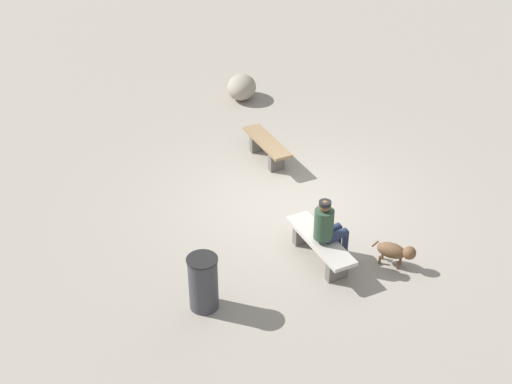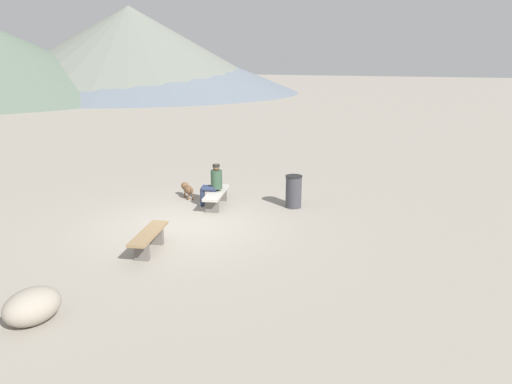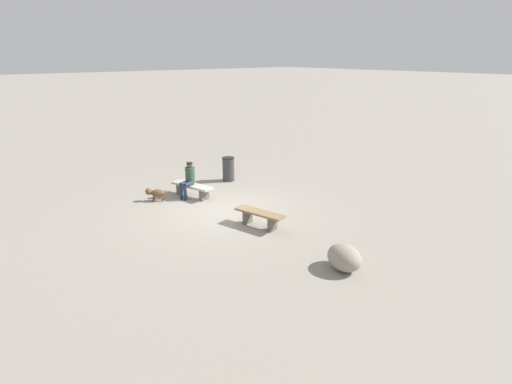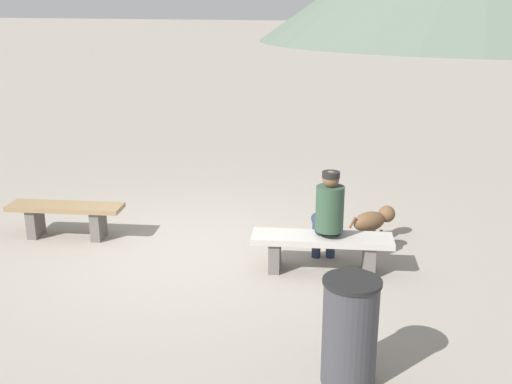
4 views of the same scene
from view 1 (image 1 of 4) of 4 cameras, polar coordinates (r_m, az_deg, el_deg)
The scene contains 7 objects.
ground at distance 13.47m, azimuth 3.04°, elevation -1.09°, with size 210.00×210.00×0.06m, color gray.
bench_left at distance 14.72m, azimuth 0.88°, elevation 3.70°, with size 1.59×0.74×0.46m.
bench_right at distance 11.91m, azimuth 5.19°, elevation -4.24°, with size 1.70×0.80×0.44m.
seated_person at distance 11.68m, azimuth 5.83°, elevation -2.77°, with size 0.46×0.64×1.23m.
dog at distance 11.99m, azimuth 11.21°, elevation -4.71°, with size 0.57×0.62×0.44m.
trash_bin at distance 10.88m, azimuth -4.28°, elevation -7.32°, with size 0.48×0.48×0.93m.
boulder at distance 17.48m, azimuth -1.17°, elevation 8.45°, with size 0.92×0.71×0.59m, color gray.
Camera 1 is at (10.77, -3.20, 7.41)m, focal length 49.58 mm.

